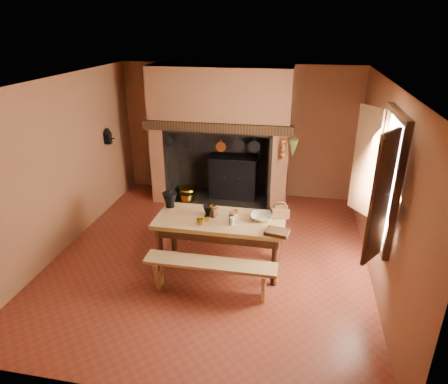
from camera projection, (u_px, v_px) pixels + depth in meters
name	position (u px, v px, depth m)	size (l,w,h in m)	color
floor	(211.00, 256.00, 6.61)	(5.50, 5.50, 0.00)	maroon
ceiling	(209.00, 82.00, 5.50)	(5.50, 5.50, 0.00)	silver
back_wall	(239.00, 132.00, 8.54)	(5.00, 0.02, 2.80)	brown
wall_left	(61.00, 166.00, 6.49)	(0.02, 5.50, 2.80)	brown
wall_right	(383.00, 189.00, 5.62)	(0.02, 5.50, 2.80)	brown
wall_front	(143.00, 285.00, 3.57)	(5.00, 0.02, 2.80)	brown
chimney_breast	(221.00, 116.00, 8.03)	(2.95, 0.96, 2.80)	brown
iron_range	(234.00, 176.00, 8.63)	(1.12, 0.55, 1.60)	black
hearth_pans	(187.00, 193.00, 8.76)	(0.51, 0.62, 0.20)	gold
hanging_pans	(214.00, 145.00, 7.76)	(1.92, 0.29, 0.27)	black
onion_string	(283.00, 150.00, 7.52)	(0.12, 0.10, 0.46)	#AE5120
herb_bunch	(293.00, 148.00, 7.47)	(0.20, 0.20, 0.35)	#606730
window	(380.00, 178.00, 5.17)	(0.39, 1.75, 1.76)	white
wall_coffee_mill	(108.00, 135.00, 7.83)	(0.23, 0.16, 0.31)	black
work_table	(220.00, 226.00, 6.05)	(1.95, 0.86, 0.84)	#A67C4C
bench_front	(210.00, 270.00, 5.54)	(1.85, 0.32, 0.52)	#A67C4C
bench_back	(229.00, 225.00, 6.84)	(1.71, 0.30, 0.48)	#A67C4C
mortar_large	(170.00, 199.00, 6.33)	(0.24, 0.24, 0.40)	black
mortar_small	(208.00, 210.00, 6.05)	(0.16, 0.16, 0.28)	black
coffee_grinder	(213.00, 211.00, 6.05)	(0.20, 0.17, 0.21)	#382112
brass_mug_a	(207.00, 218.00, 5.91)	(0.07, 0.07, 0.08)	gold
brass_mug_b	(235.00, 213.00, 6.09)	(0.07, 0.07, 0.08)	gold
mixing_bowl	(261.00, 217.00, 5.95)	(0.33, 0.33, 0.08)	#C0BA94
stoneware_crock	(233.00, 217.00, 5.85)	(0.13, 0.13, 0.16)	brown
glass_jar	(232.00, 221.00, 5.78)	(0.07, 0.07, 0.13)	beige
wicker_basket	(280.00, 212.00, 6.02)	(0.31, 0.26, 0.25)	#4E3017
wooden_tray	(277.00, 232.00, 5.55)	(0.32, 0.23, 0.06)	#382112
brass_cup	(200.00, 222.00, 5.80)	(0.11, 0.11, 0.09)	gold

